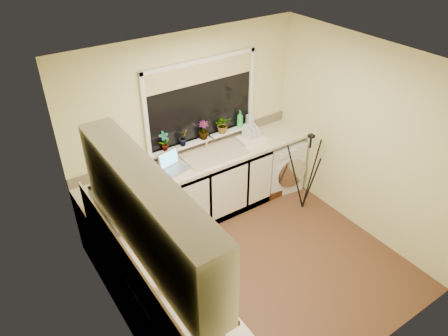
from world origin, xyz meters
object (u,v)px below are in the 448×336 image
(plant_d, at_px, (223,124))
(cup_left, at_px, (174,285))
(plant_a, at_px, (164,141))
(glass_jug, at_px, (219,326))
(tripod, at_px, (307,173))
(kettle, at_px, (139,226))
(steel_jar, at_px, (164,281))
(plant_b, at_px, (184,137))
(cup_back, at_px, (260,136))
(washing_machine, at_px, (279,163))
(plant_c, at_px, (203,130))
(laptop, at_px, (173,164))
(soap_bottle_green, at_px, (240,119))
(soap_bottle_clear, at_px, (250,118))
(dish_rack, at_px, (251,139))
(microwave, at_px, (119,204))

(plant_d, xyz_separation_m, cup_left, (-1.77, -1.87, -0.22))
(plant_a, bearing_deg, plant_d, -0.72)
(glass_jug, bearing_deg, tripod, 32.60)
(kettle, relative_size, steel_jar, 1.53)
(plant_b, bearing_deg, cup_back, -10.39)
(washing_machine, distance_m, plant_c, 1.39)
(plant_a, distance_m, cup_left, 2.10)
(laptop, height_order, steel_jar, laptop)
(tripod, relative_size, steel_jar, 9.52)
(tripod, xyz_separation_m, glass_jug, (-2.47, -1.58, 0.40))
(kettle, xyz_separation_m, soap_bottle_green, (2.01, 1.08, 0.17))
(tripod, height_order, glass_jug, tripod)
(laptop, xyz_separation_m, plant_c, (0.58, 0.20, 0.21))
(washing_machine, xyz_separation_m, steel_jar, (-2.66, -1.54, 0.56))
(plant_a, relative_size, plant_b, 1.20)
(soap_bottle_green, distance_m, cup_back, 0.36)
(kettle, relative_size, plant_d, 0.77)
(washing_machine, bearing_deg, cup_left, -139.41)
(plant_a, relative_size, plant_c, 1.08)
(glass_jug, xyz_separation_m, steel_jar, (-0.14, 0.65, -0.02))
(plant_d, xyz_separation_m, soap_bottle_clear, (0.45, 0.00, -0.03))
(washing_machine, relative_size, plant_a, 3.00)
(tripod, distance_m, cup_left, 2.77)
(washing_machine, xyz_separation_m, tripod, (-0.05, -0.61, 0.19))
(dish_rack, xyz_separation_m, glass_jug, (-2.03, -2.25, 0.05))
(washing_machine, height_order, plant_a, plant_a)
(washing_machine, xyz_separation_m, laptop, (-1.71, 0.06, 0.56))
(steel_jar, distance_m, soap_bottle_clear, 2.91)
(laptop, distance_m, soap_bottle_green, 1.21)
(laptop, height_order, glass_jug, laptop)
(soap_bottle_green, height_order, cup_left, soap_bottle_green)
(plant_b, relative_size, soap_bottle_green, 0.97)
(cup_left, bearing_deg, dish_rack, 38.43)
(cup_back, bearing_deg, glass_jug, -133.96)
(kettle, bearing_deg, plant_d, 31.66)
(washing_machine, xyz_separation_m, soap_bottle_clear, (-0.38, 0.25, 0.75))
(steel_jar, distance_m, cup_back, 2.81)
(laptop, xyz_separation_m, soap_bottle_green, (1.17, 0.22, 0.21))
(kettle, xyz_separation_m, tripod, (2.49, 0.19, -0.41))
(washing_machine, distance_m, microwave, 2.71)
(plant_c, bearing_deg, plant_b, -178.90)
(washing_machine, height_order, glass_jug, glass_jug)
(steel_jar, height_order, cup_left, steel_jar)
(laptop, relative_size, cup_back, 3.08)
(soap_bottle_clear, distance_m, cup_back, 0.28)
(plant_c, xyz_separation_m, soap_bottle_clear, (0.75, -0.00, -0.03))
(washing_machine, height_order, dish_rack, dish_rack)
(plant_a, xyz_separation_m, cup_left, (-0.91, -1.88, -0.24))
(soap_bottle_clear, xyz_separation_m, cup_left, (-2.22, -1.87, -0.20))
(cup_back, bearing_deg, kettle, -158.61)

